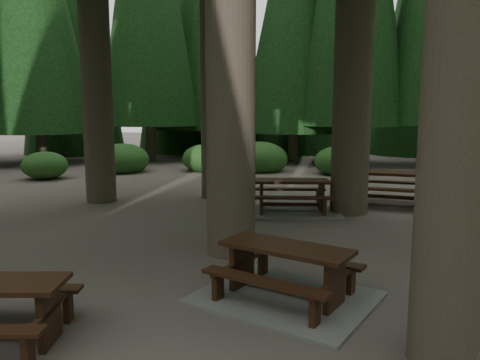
% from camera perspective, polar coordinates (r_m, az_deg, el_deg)
% --- Properties ---
extents(ground, '(80.00, 80.00, 0.00)m').
position_cam_1_polar(ground, '(8.43, -6.73, -8.62)').
color(ground, '#554D45').
rests_on(ground, ground).
extents(picnic_table_a, '(2.56, 2.29, 0.74)m').
position_cam_1_polar(picnic_table_a, '(6.29, 5.56, -12.27)').
color(picnic_table_a, gray).
rests_on(picnic_table_a, ground).
extents(picnic_table_c, '(2.79, 2.51, 0.79)m').
position_cam_1_polar(picnic_table_c, '(11.60, 6.25, -2.52)').
color(picnic_table_c, gray).
rests_on(picnic_table_c, ground).
extents(picnic_table_d, '(2.01, 1.62, 0.87)m').
position_cam_1_polar(picnic_table_d, '(12.98, 17.68, -0.32)').
color(picnic_table_d, '#321C0F').
rests_on(picnic_table_d, ground).
extents(shrub_ring, '(23.86, 24.64, 1.49)m').
position_cam_1_polar(shrub_ring, '(8.73, -0.45, -5.24)').
color(shrub_ring, '#1F571D').
rests_on(shrub_ring, ground).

